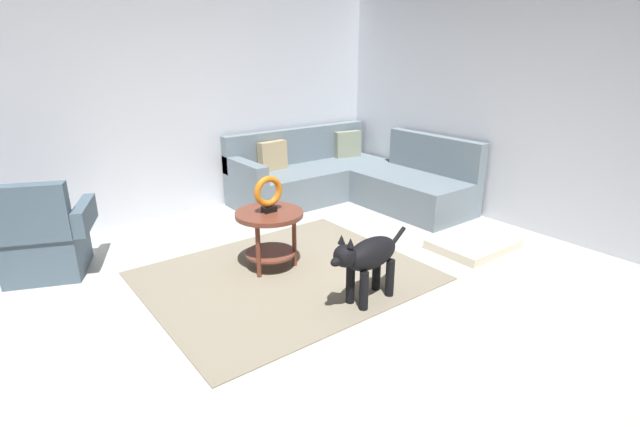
% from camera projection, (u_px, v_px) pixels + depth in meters
% --- Properties ---
extents(ground_plane, '(6.00, 6.00, 0.10)m').
position_uv_depth(ground_plane, '(321.00, 322.00, 3.56)').
color(ground_plane, beige).
extents(wall_back, '(6.00, 0.12, 2.70)m').
position_uv_depth(wall_back, '(161.00, 99.00, 5.30)').
color(wall_back, silver).
rests_on(wall_back, ground_plane).
extents(wall_right, '(0.12, 6.00, 2.70)m').
position_uv_depth(wall_right, '(551.00, 105.00, 4.78)').
color(wall_right, silver).
rests_on(wall_right, ground_plane).
extents(area_rug, '(2.30, 1.90, 0.01)m').
position_uv_depth(area_rug, '(286.00, 276.00, 4.15)').
color(area_rug, gray).
rests_on(area_rug, ground_plane).
extents(sectional_couch, '(2.20, 2.25, 0.88)m').
position_uv_depth(sectional_couch, '(348.00, 180.00, 6.10)').
color(sectional_couch, slate).
rests_on(sectional_couch, ground_plane).
extents(armchair, '(0.97, 0.86, 0.88)m').
position_uv_depth(armchair, '(43.00, 241.00, 4.08)').
color(armchair, '#4C6070').
rests_on(armchair, ground_plane).
extents(side_table, '(0.60, 0.60, 0.54)m').
position_uv_depth(side_table, '(270.00, 225.00, 4.18)').
color(side_table, brown).
rests_on(side_table, ground_plane).
extents(torus_sculpture, '(0.28, 0.08, 0.33)m').
position_uv_depth(torus_sculpture, '(268.00, 193.00, 4.08)').
color(torus_sculpture, black).
rests_on(torus_sculpture, side_table).
extents(dog_bed_mat, '(0.80, 0.60, 0.09)m').
position_uv_depth(dog_bed_mat, '(473.00, 244.00, 4.73)').
color(dog_bed_mat, beige).
rests_on(dog_bed_mat, ground_plane).
extents(dog, '(0.85, 0.27, 0.63)m').
position_uv_depth(dog, '(368.00, 258.00, 3.62)').
color(dog, black).
rests_on(dog, ground_plane).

